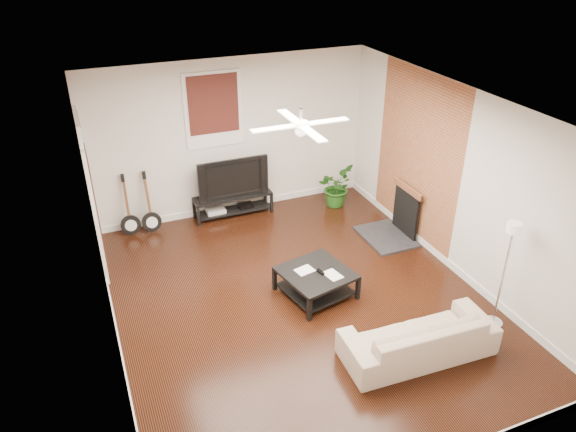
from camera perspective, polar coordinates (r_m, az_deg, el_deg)
name	(u,v)px	position (r m, az deg, el deg)	size (l,w,h in m)	color
room	(300,213)	(7.10, 1.23, 0.34)	(5.01, 6.01, 2.81)	black
brick_accent	(417,158)	(9.03, 13.35, 5.97)	(0.02, 2.20, 2.80)	#A35934
fireplace	(396,212)	(9.27, 11.24, 0.38)	(0.80, 1.10, 0.92)	black
window_back	(213,110)	(9.40, -7.81, 10.95)	(1.00, 0.06, 1.30)	#37180F
door_left	(92,195)	(8.39, -19.84, 2.08)	(0.08, 1.00, 2.50)	white
tv_stand	(233,205)	(9.95, -5.77, 1.16)	(1.42, 0.38, 0.40)	black
tv	(231,176)	(9.72, -5.96, 4.17)	(1.27, 0.17, 0.73)	black
coffee_table	(316,283)	(7.85, 2.93, -7.01)	(0.91, 0.91, 0.38)	black
sofa	(419,336)	(7.01, 13.52, -12.14)	(1.90, 0.74, 0.56)	tan
floor_lamp	(503,275)	(7.49, 21.63, -5.81)	(0.26, 0.26, 1.55)	silver
potted_plant	(335,186)	(10.22, 4.98, 3.10)	(0.68, 0.59, 0.75)	#225819
guitar_left	(128,207)	(9.48, -16.43, 0.94)	(0.34, 0.24, 1.08)	black
guitar_right	(149,204)	(9.48, -14.33, 1.24)	(0.34, 0.24, 1.08)	black
ceiling_fan	(301,125)	(6.61, 1.34, 9.54)	(1.24, 1.24, 0.32)	white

